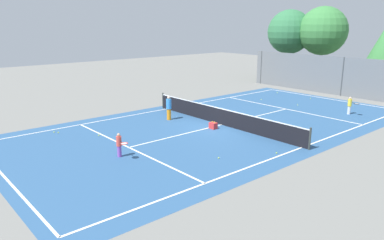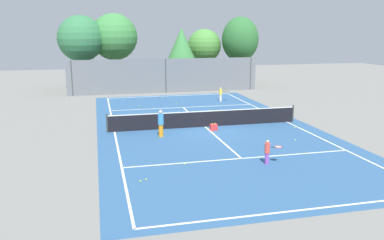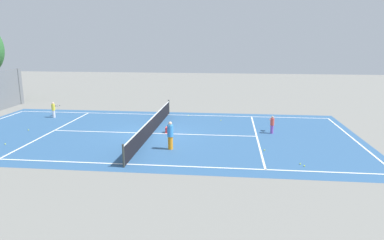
{
  "view_description": "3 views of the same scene",
  "coord_description": "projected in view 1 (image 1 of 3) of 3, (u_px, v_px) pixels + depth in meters",
  "views": [
    {
      "loc": [
        14.99,
        -15.17,
        5.88
      ],
      "look_at": [
        0.99,
        -3.18,
        1.04
      ],
      "focal_mm": 34.61,
      "sensor_mm": 36.0,
      "label": 1
    },
    {
      "loc": [
        -6.38,
        -23.06,
        5.86
      ],
      "look_at": [
        -1.26,
        -1.81,
        0.89
      ],
      "focal_mm": 37.36,
      "sensor_mm": 36.0,
      "label": 2
    },
    {
      "loc": [
        -20.37,
        -4.72,
        5.68
      ],
      "look_at": [
        -1.43,
        -2.64,
        1.25
      ],
      "focal_mm": 32.42,
      "sensor_mm": 36.0,
      "label": 3
    }
  ],
  "objects": [
    {
      "name": "ground_plane",
      "position": [
        222.0,
        125.0,
        22.05
      ],
      "size": [
        80.0,
        80.0,
        0.0
      ],
      "primitive_type": "plane",
      "color": "slate"
    },
    {
      "name": "court_surface",
      "position": [
        222.0,
        125.0,
        22.05
      ],
      "size": [
        13.0,
        25.0,
        0.01
      ],
      "color": "#2D5684",
      "rests_on": "ground_plane"
    },
    {
      "name": "tennis_net",
      "position": [
        222.0,
        117.0,
        21.92
      ],
      "size": [
        11.9,
        0.1,
        1.1
      ],
      "color": "#333833",
      "rests_on": "ground_plane"
    },
    {
      "name": "perimeter_fence",
      "position": [
        342.0,
        77.0,
        30.45
      ],
      "size": [
        18.0,
        0.12,
        3.2
      ],
      "color": "slate",
      "rests_on": "ground_plane"
    },
    {
      "name": "tree_2",
      "position": [
        323.0,
        31.0,
        35.29
      ],
      "size": [
        4.6,
        4.6,
        7.45
      ],
      "color": "brown",
      "rests_on": "ground_plane"
    },
    {
      "name": "tree_4",
      "position": [
        290.0,
        32.0,
        37.14
      ],
      "size": [
        4.38,
        4.38,
        7.21
      ],
      "color": "brown",
      "rests_on": "ground_plane"
    },
    {
      "name": "player_0",
      "position": [
        350.0,
        105.0,
        24.43
      ],
      "size": [
        0.83,
        0.41,
        1.18
      ],
      "color": "silver",
      "rests_on": "ground_plane"
    },
    {
      "name": "player_1",
      "position": [
        119.0,
        145.0,
        16.62
      ],
      "size": [
        0.81,
        0.35,
        1.11
      ],
      "color": "purple",
      "rests_on": "ground_plane"
    },
    {
      "name": "player_2",
      "position": [
        169.0,
        108.0,
        23.02
      ],
      "size": [
        0.32,
        0.32,
        1.51
      ],
      "color": "orange",
      "rests_on": "ground_plane"
    },
    {
      "name": "ball_crate",
      "position": [
        213.0,
        126.0,
        21.21
      ],
      "size": [
        0.42,
        0.32,
        0.43
      ],
      "color": "red",
      "rests_on": "ground_plane"
    },
    {
      "name": "tennis_ball_0",
      "position": [
        298.0,
        105.0,
        27.24
      ],
      "size": [
        0.07,
        0.07,
        0.07
      ],
      "primitive_type": "sphere",
      "color": "#CCE533",
      "rests_on": "ground_plane"
    },
    {
      "name": "tennis_ball_1",
      "position": [
        277.0,
        93.0,
        32.0
      ],
      "size": [
        0.07,
        0.07,
        0.07
      ],
      "primitive_type": "sphere",
      "color": "#CCE533",
      "rests_on": "ground_plane"
    },
    {
      "name": "tennis_ball_2",
      "position": [
        54.0,
        132.0,
        20.47
      ],
      "size": [
        0.07,
        0.07,
        0.07
      ],
      "primitive_type": "sphere",
      "color": "#CCE533",
      "rests_on": "ground_plane"
    },
    {
      "name": "tennis_ball_3",
      "position": [
        310.0,
        99.0,
        29.51
      ],
      "size": [
        0.07,
        0.07,
        0.07
      ],
      "primitive_type": "sphere",
      "color": "#CCE533",
      "rests_on": "ground_plane"
    },
    {
      "name": "tennis_ball_4",
      "position": [
        58.0,
        133.0,
        20.38
      ],
      "size": [
        0.07,
        0.07,
        0.07
      ],
      "primitive_type": "sphere",
      "color": "#CCE533",
      "rests_on": "ground_plane"
    },
    {
      "name": "tennis_ball_5",
      "position": [
        277.0,
        153.0,
        17.18
      ],
      "size": [
        0.07,
        0.07,
        0.07
      ],
      "primitive_type": "sphere",
      "color": "#CCE533",
      "rests_on": "ground_plane"
    },
    {
      "name": "tennis_ball_6",
      "position": [
        261.0,
        99.0,
        29.18
      ],
      "size": [
        0.07,
        0.07,
        0.07
      ],
      "primitive_type": "sphere",
      "color": "#CCE533",
      "rests_on": "ground_plane"
    },
    {
      "name": "tennis_ball_7",
      "position": [
        99.0,
        135.0,
        19.89
      ],
      "size": [
        0.07,
        0.07,
        0.07
      ],
      "primitive_type": "sphere",
      "color": "#CCE533",
      "rests_on": "ground_plane"
    },
    {
      "name": "tennis_ball_8",
      "position": [
        219.0,
        158.0,
        16.54
      ],
      "size": [
        0.07,
        0.07,
        0.07
      ],
      "primitive_type": "sphere",
      "color": "#CCE533",
      "rests_on": "ground_plane"
    }
  ]
}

